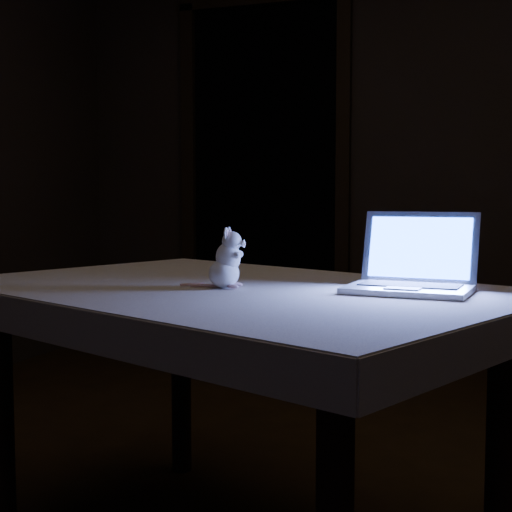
% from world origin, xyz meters
% --- Properties ---
extents(back_wall, '(4.50, 0.04, 2.60)m').
position_xyz_m(back_wall, '(0.00, 2.50, 1.30)').
color(back_wall, black).
rests_on(back_wall, ground).
extents(doorway, '(1.06, 0.36, 2.13)m').
position_xyz_m(doorway, '(-1.10, 2.50, 1.06)').
color(doorway, black).
rests_on(doorway, back_wall).
extents(table, '(1.52, 1.27, 0.70)m').
position_xyz_m(table, '(-0.30, -0.05, 0.35)').
color(table, black).
rests_on(table, floor).
extents(tablecloth, '(1.60, 1.31, 0.08)m').
position_xyz_m(tablecloth, '(-0.21, -0.10, 0.66)').
color(tablecloth, beige).
rests_on(tablecloth, table).
extents(laptop, '(0.30, 0.27, 0.19)m').
position_xyz_m(laptop, '(0.13, -0.03, 0.80)').
color(laptop, silver).
rests_on(laptop, tablecloth).
extents(plush_mouse, '(0.13, 0.13, 0.15)m').
position_xyz_m(plush_mouse, '(-0.31, -0.10, 0.78)').
color(plush_mouse, white).
rests_on(plush_mouse, tablecloth).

